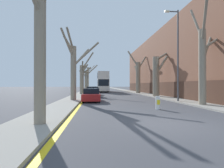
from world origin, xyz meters
The scene contains 19 objects.
ground_plane centered at (0.00, 0.00, 0.00)m, with size 300.00×300.00×0.00m, color #424247.
sidewalk_left centered at (-5.67, 50.00, 0.06)m, with size 2.27×120.00×0.12m, color gray.
sidewalk_right centered at (5.67, 50.00, 0.06)m, with size 2.27×120.00×0.12m, color gray.
building_facade_right centered at (11.80, 23.44, 5.18)m, with size 10.08×38.71×10.38m.
kerb_line_stripe centered at (-4.36, 50.00, 0.00)m, with size 0.24×120.00×0.01m, color yellow.
street_tree_left_0 centered at (-5.25, -0.06, 4.14)m, with size 2.29×3.54×8.15m.
street_tree_left_1 centered at (-5.33, 11.40, 3.49)m, with size 3.77×3.38×7.21m.
street_tree_left_2 centered at (-5.30, 23.03, 3.02)m, with size 2.44×1.84×7.26m.
street_tree_left_3 centered at (-5.24, 34.57, 2.82)m, with size 4.43×1.50×6.46m.
street_tree_left_4 centered at (-5.28, 45.67, 3.93)m, with size 2.93×2.52×7.87m.
street_tree_right_0 centered at (5.52, 6.01, 3.61)m, with size 3.71×3.83×8.28m.
street_tree_right_1 centered at (5.35, 16.21, 3.05)m, with size 2.30×1.80×6.33m.
street_tree_right_2 centered at (5.22, 26.40, 3.54)m, with size 3.64×1.97×8.44m.
double_decker_bus centered at (-1.38, 35.11, 2.60)m, with size 2.53×11.46×4.60m.
parked_car_0 centered at (-3.49, 10.83, 0.63)m, with size 1.76×4.27×1.33m.
parked_car_1 centered at (-3.49, 17.25, 0.67)m, with size 1.79×4.38×1.42m.
parked_car_2 centered at (-3.49, 22.51, 0.67)m, with size 1.81×4.05×1.42m.
lamp_post centered at (4.79, 8.96, 4.93)m, with size 1.40×0.20×8.93m.
traffic_bollard centered at (1.23, 4.52, 0.45)m, with size 0.30×0.31×0.91m.
Camera 1 is at (-3.06, -7.23, 1.69)m, focal length 28.00 mm.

